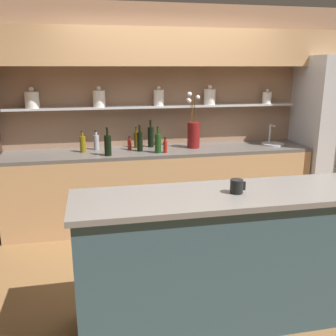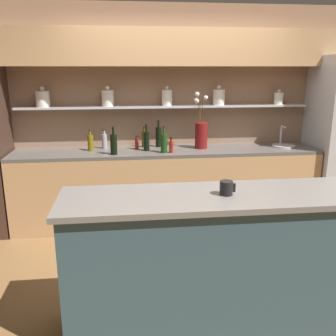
{
  "view_description": "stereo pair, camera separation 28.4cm",
  "coord_description": "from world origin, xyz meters",
  "px_view_note": "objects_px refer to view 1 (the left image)",
  "views": [
    {
      "loc": [
        -0.9,
        -3.05,
        1.87
      ],
      "look_at": [
        -0.22,
        0.27,
        0.96
      ],
      "focal_mm": 40.0,
      "sensor_mm": 36.0,
      "label": 1
    },
    {
      "loc": [
        -0.62,
        -3.09,
        1.87
      ],
      "look_at": [
        -0.22,
        0.27,
        0.96
      ],
      "focal_mm": 40.0,
      "sensor_mm": 36.0,
      "label": 2
    }
  ],
  "objects_px": {
    "bottle_spirit_4": "(96,142)",
    "bottle_wine_5": "(158,143)",
    "refrigerator": "(334,136)",
    "bottle_sauce_2": "(130,144)",
    "bottle_oil_3": "(137,139)",
    "bottle_sauce_1": "(165,146)",
    "bottle_wine_0": "(151,137)",
    "bottle_oil_7": "(83,144)",
    "flower_vase": "(193,132)",
    "bottle_wine_8": "(108,145)",
    "sink_fixture": "(273,143)",
    "bottle_wine_6": "(140,141)",
    "coffee_mug": "(237,186)"
  },
  "relations": [
    {
      "from": "bottle_sauce_2",
      "to": "bottle_spirit_4",
      "type": "height_order",
      "value": "bottle_spirit_4"
    },
    {
      "from": "bottle_sauce_1",
      "to": "bottle_spirit_4",
      "type": "distance_m",
      "value": 0.84
    },
    {
      "from": "flower_vase",
      "to": "bottle_oil_3",
      "type": "relative_size",
      "value": 2.65
    },
    {
      "from": "bottle_wine_0",
      "to": "bottle_wine_5",
      "type": "relative_size",
      "value": 1.09
    },
    {
      "from": "bottle_spirit_4",
      "to": "bottle_wine_8",
      "type": "bearing_deg",
      "value": -70.68
    },
    {
      "from": "bottle_oil_3",
      "to": "bottle_wine_5",
      "type": "xyz_separation_m",
      "value": [
        0.21,
        -0.34,
        0.01
      ]
    },
    {
      "from": "bottle_spirit_4",
      "to": "bottle_wine_5",
      "type": "relative_size",
      "value": 0.75
    },
    {
      "from": "sink_fixture",
      "to": "bottle_sauce_2",
      "type": "xyz_separation_m",
      "value": [
        -1.81,
        0.07,
        0.04
      ]
    },
    {
      "from": "bottle_oil_3",
      "to": "bottle_wine_6",
      "type": "relative_size",
      "value": 0.81
    },
    {
      "from": "refrigerator",
      "to": "bottle_sauce_2",
      "type": "bearing_deg",
      "value": 177.38
    },
    {
      "from": "bottle_wine_0",
      "to": "bottle_spirit_4",
      "type": "bearing_deg",
      "value": -177.73
    },
    {
      "from": "coffee_mug",
      "to": "flower_vase",
      "type": "bearing_deg",
      "value": 83.41
    },
    {
      "from": "bottle_oil_7",
      "to": "coffee_mug",
      "type": "relative_size",
      "value": 2.26
    },
    {
      "from": "bottle_wine_8",
      "to": "bottle_sauce_2",
      "type": "bearing_deg",
      "value": 44.61
    },
    {
      "from": "refrigerator",
      "to": "bottle_sauce_1",
      "type": "height_order",
      "value": "refrigerator"
    },
    {
      "from": "refrigerator",
      "to": "bottle_wine_0",
      "type": "bearing_deg",
      "value": 174.54
    },
    {
      "from": "flower_vase",
      "to": "bottle_wine_0",
      "type": "xyz_separation_m",
      "value": [
        -0.5,
        0.15,
        -0.06
      ]
    },
    {
      "from": "bottle_oil_3",
      "to": "coffee_mug",
      "type": "relative_size",
      "value": 2.3
    },
    {
      "from": "bottle_oil_7",
      "to": "bottle_sauce_2",
      "type": "bearing_deg",
      "value": 3.16
    },
    {
      "from": "bottle_spirit_4",
      "to": "bottle_wine_5",
      "type": "bearing_deg",
      "value": -24.71
    },
    {
      "from": "refrigerator",
      "to": "bottle_wine_6",
      "type": "height_order",
      "value": "refrigerator"
    },
    {
      "from": "bottle_sauce_1",
      "to": "bottle_wine_6",
      "type": "distance_m",
      "value": 0.31
    },
    {
      "from": "bottle_wine_0",
      "to": "bottle_sauce_2",
      "type": "distance_m",
      "value": 0.3
    },
    {
      "from": "bottle_sauce_1",
      "to": "bottle_wine_5",
      "type": "relative_size",
      "value": 0.59
    },
    {
      "from": "refrigerator",
      "to": "flower_vase",
      "type": "relative_size",
      "value": 2.99
    },
    {
      "from": "bottle_oil_3",
      "to": "bottle_spirit_4",
      "type": "bearing_deg",
      "value": -177.31
    },
    {
      "from": "bottle_spirit_4",
      "to": "bottle_wine_5",
      "type": "distance_m",
      "value": 0.76
    },
    {
      "from": "bottle_wine_0",
      "to": "bottle_wine_5",
      "type": "bearing_deg",
      "value": -85.03
    },
    {
      "from": "sink_fixture",
      "to": "bottle_spirit_4",
      "type": "xyz_separation_m",
      "value": [
        -2.19,
        0.15,
        0.07
      ]
    },
    {
      "from": "sink_fixture",
      "to": "bottle_oil_7",
      "type": "height_order",
      "value": "same"
    },
    {
      "from": "bottle_wine_6",
      "to": "bottle_wine_8",
      "type": "distance_m",
      "value": 0.41
    },
    {
      "from": "bottle_oil_7",
      "to": "bottle_sauce_1",
      "type": "bearing_deg",
      "value": -13.21
    },
    {
      "from": "bottle_sauce_1",
      "to": "bottle_wine_8",
      "type": "distance_m",
      "value": 0.65
    },
    {
      "from": "flower_vase",
      "to": "bottle_wine_8",
      "type": "xyz_separation_m",
      "value": [
        -1.04,
        -0.22,
        -0.07
      ]
    },
    {
      "from": "bottle_oil_3",
      "to": "bottle_spirit_4",
      "type": "relative_size",
      "value": 1.1
    },
    {
      "from": "bottle_wine_0",
      "to": "bottle_wine_8",
      "type": "relative_size",
      "value": 1.05
    },
    {
      "from": "bottle_oil_3",
      "to": "bottle_wine_5",
      "type": "bearing_deg",
      "value": -58.82
    },
    {
      "from": "sink_fixture",
      "to": "bottle_sauce_2",
      "type": "height_order",
      "value": "sink_fixture"
    },
    {
      "from": "refrigerator",
      "to": "bottle_spirit_4",
      "type": "bearing_deg",
      "value": 176.22
    },
    {
      "from": "bottle_sauce_2",
      "to": "bottle_oil_7",
      "type": "height_order",
      "value": "bottle_oil_7"
    },
    {
      "from": "refrigerator",
      "to": "bottle_sauce_1",
      "type": "distance_m",
      "value": 2.25
    },
    {
      "from": "bottle_spirit_4",
      "to": "bottle_oil_7",
      "type": "distance_m",
      "value": 0.19
    },
    {
      "from": "bottle_sauce_2",
      "to": "bottle_wine_5",
      "type": "height_order",
      "value": "bottle_wine_5"
    },
    {
      "from": "refrigerator",
      "to": "bottle_oil_3",
      "type": "xyz_separation_m",
      "value": [
        -2.53,
        0.22,
        0.02
      ]
    },
    {
      "from": "bottle_wine_6",
      "to": "bottle_oil_7",
      "type": "distance_m",
      "value": 0.66
    },
    {
      "from": "sink_fixture",
      "to": "bottle_wine_6",
      "type": "relative_size",
      "value": 0.89
    },
    {
      "from": "refrigerator",
      "to": "bottle_wine_8",
      "type": "distance_m",
      "value": 2.9
    },
    {
      "from": "bottle_sauce_1",
      "to": "bottle_spirit_4",
      "type": "relative_size",
      "value": 0.79
    },
    {
      "from": "bottle_wine_6",
      "to": "bottle_sauce_1",
      "type": "bearing_deg",
      "value": -26.79
    },
    {
      "from": "refrigerator",
      "to": "coffee_mug",
      "type": "distance_m",
      "value": 2.83
    }
  ]
}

